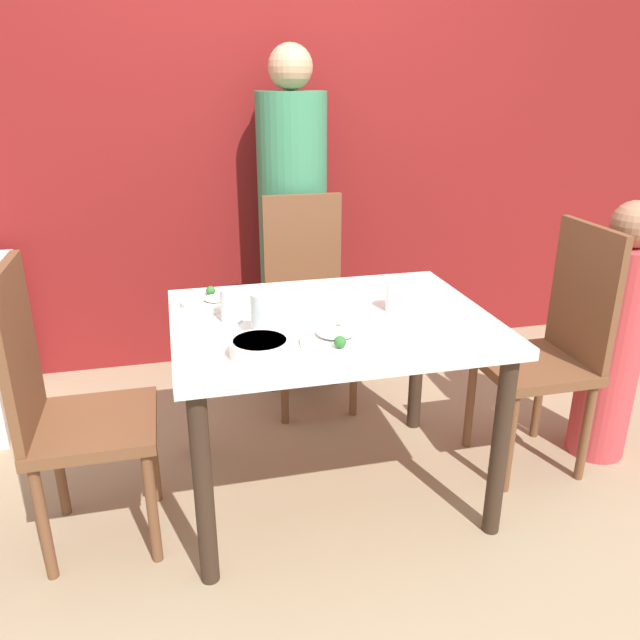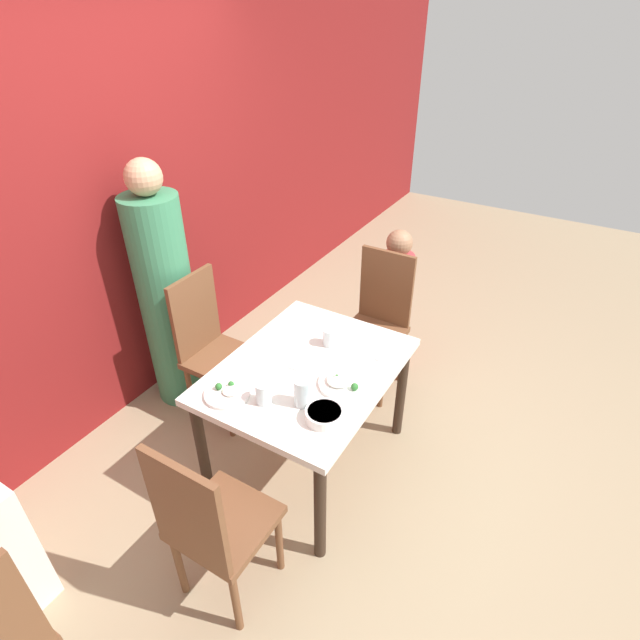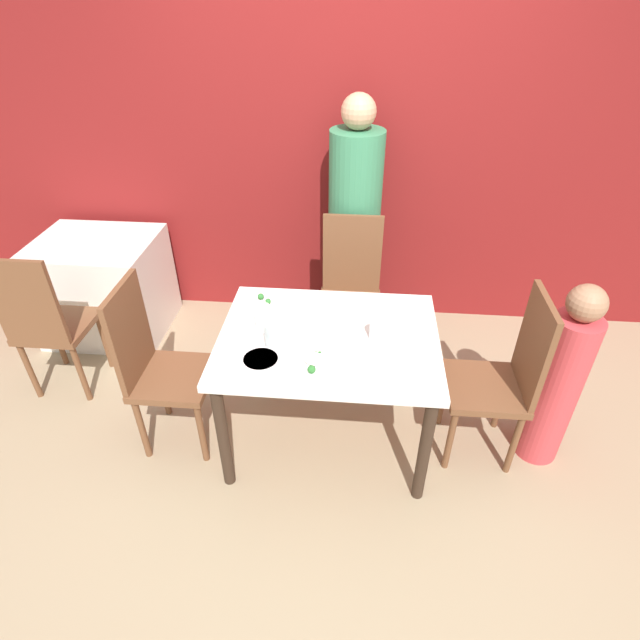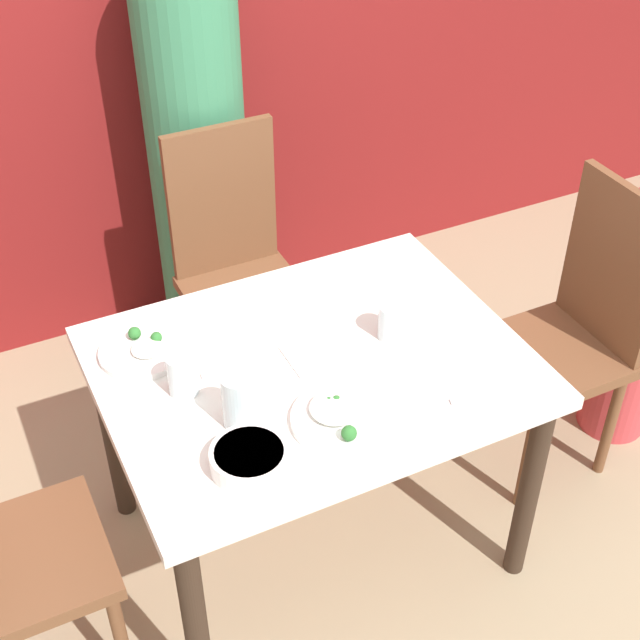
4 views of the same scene
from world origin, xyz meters
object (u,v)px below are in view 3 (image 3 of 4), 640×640
at_px(person_adult, 354,234).
at_px(bowl_curry, 261,363).
at_px(plate_rice_adult, 318,362).
at_px(person_child, 558,382).
at_px(chair_adult_spot, 350,289).
at_px(chair_child_spot, 503,376).
at_px(glass_water_tall, 273,336).

distance_m(person_adult, bowl_curry, 1.44).
bearing_deg(plate_rice_adult, bowl_curry, -171.19).
xyz_separation_m(person_child, bowl_curry, (-1.48, -0.27, 0.24)).
distance_m(chair_adult_spot, chair_child_spot, 1.13).
distance_m(chair_adult_spot, plate_rice_adult, 1.04).
bearing_deg(chair_child_spot, person_child, 90.00).
bearing_deg(chair_child_spot, person_adult, -144.02).
bearing_deg(plate_rice_adult, chair_child_spot, 13.64).
height_order(chair_adult_spot, person_adult, person_adult).
bearing_deg(glass_water_tall, plate_rice_adult, -24.48).
height_order(chair_adult_spot, bowl_curry, chair_adult_spot).
bearing_deg(chair_child_spot, bowl_curry, -77.41).
xyz_separation_m(chair_adult_spot, bowl_curry, (-0.38, -1.05, 0.23)).
height_order(person_adult, person_child, person_adult).
bearing_deg(glass_water_tall, chair_child_spot, 6.05).
bearing_deg(bowl_curry, glass_water_tall, 76.37).
height_order(chair_adult_spot, chair_child_spot, same).
relative_size(person_child, glass_water_tall, 7.27).
xyz_separation_m(chair_adult_spot, plate_rice_adult, (-0.12, -1.01, 0.21)).
relative_size(person_adult, bowl_curry, 9.09).
relative_size(chair_child_spot, bowl_curry, 5.46).
distance_m(person_child, plate_rice_adult, 1.26).
bearing_deg(plate_rice_adult, glass_water_tall, 155.52).
height_order(person_child, bowl_curry, person_child).
height_order(chair_adult_spot, person_child, person_child).
bearing_deg(chair_child_spot, glass_water_tall, -83.95).
xyz_separation_m(person_child, glass_water_tall, (-1.44, -0.12, 0.29)).
height_order(plate_rice_adult, glass_water_tall, glass_water_tall).
relative_size(plate_rice_adult, glass_water_tall, 1.80).
height_order(bowl_curry, glass_water_tall, glass_water_tall).
distance_m(chair_child_spot, person_adult, 1.41).
bearing_deg(chair_adult_spot, bowl_curry, -109.91).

